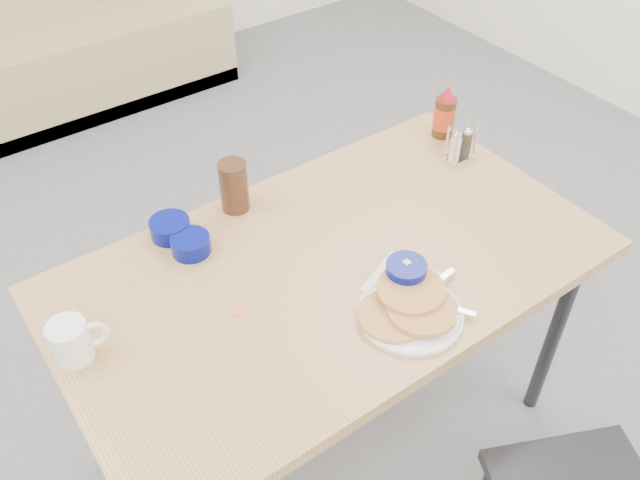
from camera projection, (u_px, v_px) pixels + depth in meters
booth_bench at (43, 45)px, 3.53m from camera, size 1.90×0.56×1.22m
dining_table at (331, 281)px, 1.77m from camera, size 1.40×0.80×0.76m
pancake_plate at (410, 309)px, 1.59m from camera, size 0.25×0.25×0.04m
coffee_mug at (72, 340)px, 1.48m from camera, size 0.13×0.09×0.10m
grits_setting at (406, 276)px, 1.66m from camera, size 0.23×0.21×0.07m
creamer_bowl at (170, 228)px, 1.80m from camera, size 0.11×0.11×0.05m
butter_bowl at (191, 245)px, 1.75m from camera, size 0.10×0.10×0.05m
amber_tumbler at (234, 186)px, 1.85m from camera, size 0.09×0.09×0.15m
condiment_caddy at (461, 146)px, 2.05m from camera, size 0.10×0.06×0.11m
syrup_bottle at (445, 115)px, 2.12m from camera, size 0.07×0.07×0.17m
sugar_wrapper at (240, 311)px, 1.61m from camera, size 0.04×0.04×0.00m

